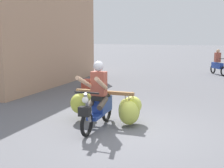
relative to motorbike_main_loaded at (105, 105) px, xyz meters
name	(u,v)px	position (x,y,z in m)	size (l,w,h in m)	color
ground_plane	(126,131)	(0.67, -0.38, -0.48)	(120.00, 120.00, 0.00)	slate
motorbike_main_loaded	(105,105)	(0.00, 0.00, 0.00)	(1.88, 1.84, 1.58)	black
motorbike_distant_ahead_left	(218,64)	(2.52, 10.67, 0.09)	(0.91, 1.45, 1.40)	black
shopfront_building	(22,37)	(-5.75, 4.62, 1.58)	(3.85, 7.73, 4.11)	tan
produce_crate	(89,84)	(-2.39, 4.40, -0.30)	(0.56, 0.40, 0.36)	#CC4C38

